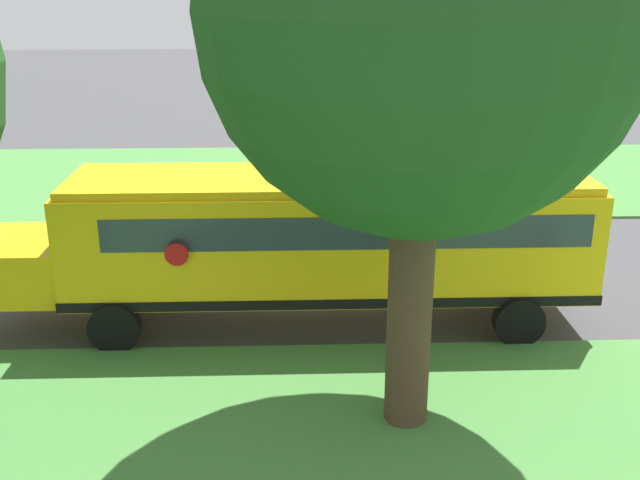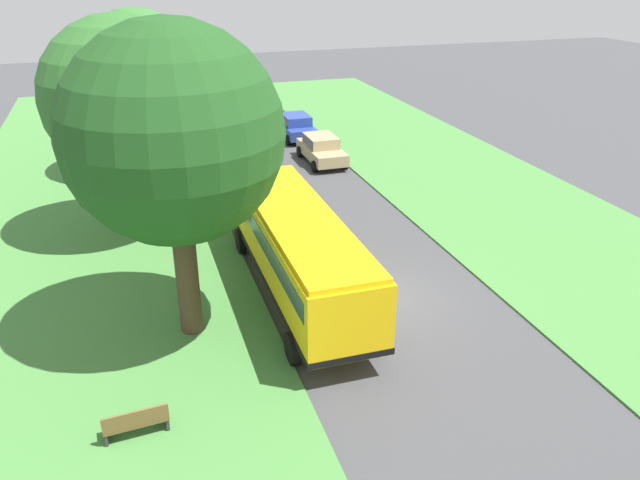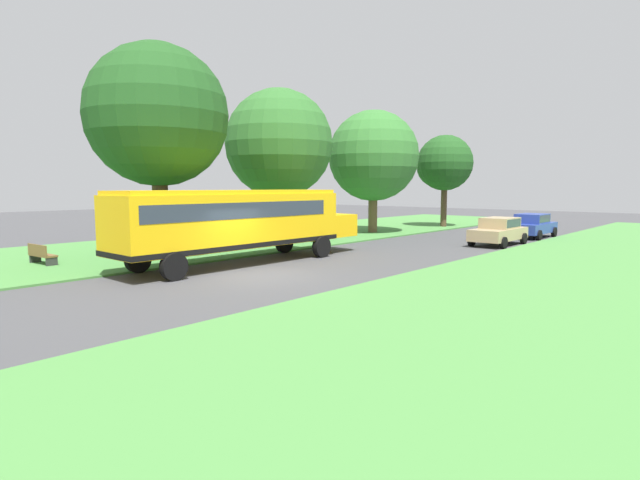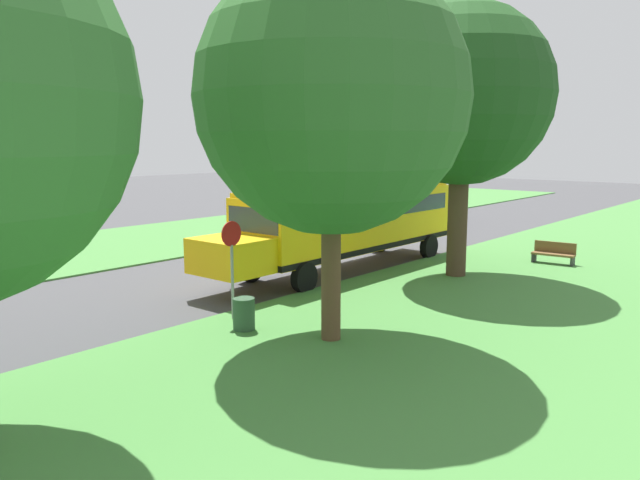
{
  "view_description": "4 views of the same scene",
  "coord_description": "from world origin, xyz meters",
  "px_view_note": "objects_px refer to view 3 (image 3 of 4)",
  "views": [
    {
      "loc": [
        -17.11,
        1.65,
        6.9
      ],
      "look_at": [
        -0.8,
        1.08,
        1.13
      ],
      "focal_mm": 42.0,
      "sensor_mm": 36.0,
      "label": 1
    },
    {
      "loc": [
        -7.83,
        -17.5,
        11.01
      ],
      "look_at": [
        -1.36,
        2.79,
        1.21
      ],
      "focal_mm": 35.0,
      "sensor_mm": 36.0,
      "label": 2
    },
    {
      "loc": [
        13.89,
        -12.28,
        3.29
      ],
      "look_at": [
        -0.01,
        3.4,
        1.06
      ],
      "focal_mm": 28.0,
      "sensor_mm": 36.0,
      "label": 3
    },
    {
      "loc": [
        -16.98,
        19.87,
        4.82
      ],
      "look_at": [
        -1.73,
        1.72,
        1.09
      ],
      "focal_mm": 35.0,
      "sensor_mm": 36.0,
      "label": 4
    }
  ],
  "objects_px": {
    "school_bus": "(239,219)",
    "car_tan_nearest": "(499,230)",
    "car_blue_middle": "(532,224)",
    "oak_tree_beside_bus": "(155,118)",
    "oak_tree_roadside_mid": "(276,143)",
    "oak_tree_across_road": "(443,164)",
    "trash_bin": "(316,236)",
    "park_bench": "(41,255)",
    "stop_sign": "(323,215)",
    "oak_tree_far_end": "(374,156)"
  },
  "relations": [
    {
      "from": "school_bus",
      "to": "car_tan_nearest",
      "type": "bearing_deg",
      "value": 68.98
    },
    {
      "from": "car_blue_middle",
      "to": "oak_tree_beside_bus",
      "type": "xyz_separation_m",
      "value": [
        -9.53,
        -21.25,
        5.48
      ]
    },
    {
      "from": "oak_tree_roadside_mid",
      "to": "school_bus",
      "type": "bearing_deg",
      "value": -54.14
    },
    {
      "from": "oak_tree_across_road",
      "to": "trash_bin",
      "type": "relative_size",
      "value": 8.29
    },
    {
      "from": "school_bus",
      "to": "oak_tree_beside_bus",
      "type": "height_order",
      "value": "oak_tree_beside_bus"
    },
    {
      "from": "oak_tree_beside_bus",
      "to": "oak_tree_across_road",
      "type": "distance_m",
      "value": 24.99
    },
    {
      "from": "school_bus",
      "to": "car_tan_nearest",
      "type": "xyz_separation_m",
      "value": [
        5.5,
        14.33,
        -1.05
      ]
    },
    {
      "from": "car_tan_nearest",
      "to": "oak_tree_across_road",
      "type": "distance_m",
      "value": 13.2
    },
    {
      "from": "school_bus",
      "to": "oak_tree_beside_bus",
      "type": "xyz_separation_m",
      "value": [
        -4.02,
        -1.42,
        4.44
      ]
    },
    {
      "from": "oak_tree_across_road",
      "to": "trash_bin",
      "type": "distance_m",
      "value": 16.12
    },
    {
      "from": "oak_tree_across_road",
      "to": "park_bench",
      "type": "distance_m",
      "value": 29.84
    },
    {
      "from": "car_tan_nearest",
      "to": "oak_tree_beside_bus",
      "type": "height_order",
      "value": "oak_tree_beside_bus"
    },
    {
      "from": "school_bus",
      "to": "oak_tree_roadside_mid",
      "type": "height_order",
      "value": "oak_tree_roadside_mid"
    },
    {
      "from": "stop_sign",
      "to": "oak_tree_far_end",
      "type": "bearing_deg",
      "value": 104.74
    },
    {
      "from": "car_blue_middle",
      "to": "oak_tree_far_end",
      "type": "distance_m",
      "value": 11.4
    },
    {
      "from": "oak_tree_far_end",
      "to": "oak_tree_across_road",
      "type": "bearing_deg",
      "value": 83.05
    },
    {
      "from": "oak_tree_beside_bus",
      "to": "oak_tree_far_end",
      "type": "height_order",
      "value": "oak_tree_beside_bus"
    },
    {
      "from": "oak_tree_across_road",
      "to": "stop_sign",
      "type": "bearing_deg",
      "value": -86.15
    },
    {
      "from": "car_blue_middle",
      "to": "oak_tree_across_road",
      "type": "relative_size",
      "value": 0.59
    },
    {
      "from": "school_bus",
      "to": "oak_tree_roadside_mid",
      "type": "bearing_deg",
      "value": 125.86
    },
    {
      "from": "oak_tree_beside_bus",
      "to": "car_tan_nearest",
      "type": "bearing_deg",
      "value": 58.83
    },
    {
      "from": "oak_tree_beside_bus",
      "to": "park_bench",
      "type": "xyz_separation_m",
      "value": [
        -1.77,
        -4.4,
        -5.89
      ]
    },
    {
      "from": "oak_tree_beside_bus",
      "to": "park_bench",
      "type": "distance_m",
      "value": 7.56
    },
    {
      "from": "oak_tree_far_end",
      "to": "stop_sign",
      "type": "xyz_separation_m",
      "value": [
        2.06,
        -7.84,
        -3.71
      ]
    },
    {
      "from": "trash_bin",
      "to": "school_bus",
      "type": "bearing_deg",
      "value": -70.37
    },
    {
      "from": "oak_tree_far_end",
      "to": "trash_bin",
      "type": "distance_m",
      "value": 8.93
    },
    {
      "from": "oak_tree_far_end",
      "to": "oak_tree_across_road",
      "type": "xyz_separation_m",
      "value": [
        0.99,
        8.11,
        -0.33
      ]
    },
    {
      "from": "park_bench",
      "to": "trash_bin",
      "type": "bearing_deg",
      "value": 78.22
    },
    {
      "from": "school_bus",
      "to": "oak_tree_across_road",
      "type": "relative_size",
      "value": 1.66
    },
    {
      "from": "oak_tree_beside_bus",
      "to": "park_bench",
      "type": "bearing_deg",
      "value": -111.87
    },
    {
      "from": "stop_sign",
      "to": "car_blue_middle",
      "type": "bearing_deg",
      "value": 58.9
    },
    {
      "from": "car_tan_nearest",
      "to": "oak_tree_across_road",
      "type": "bearing_deg",
      "value": 132.66
    },
    {
      "from": "car_tan_nearest",
      "to": "oak_tree_roadside_mid",
      "type": "relative_size",
      "value": 0.49
    },
    {
      "from": "car_blue_middle",
      "to": "oak_tree_roadside_mid",
      "type": "relative_size",
      "value": 0.49
    },
    {
      "from": "oak_tree_beside_bus",
      "to": "school_bus",
      "type": "bearing_deg",
      "value": 19.43
    },
    {
      "from": "car_tan_nearest",
      "to": "stop_sign",
      "type": "height_order",
      "value": "stop_sign"
    },
    {
      "from": "park_bench",
      "to": "trash_bin",
      "type": "height_order",
      "value": "park_bench"
    },
    {
      "from": "school_bus",
      "to": "car_tan_nearest",
      "type": "relative_size",
      "value": 2.82
    },
    {
      "from": "car_tan_nearest",
      "to": "stop_sign",
      "type": "distance_m",
      "value": 10.06
    },
    {
      "from": "oak_tree_across_road",
      "to": "trash_bin",
      "type": "height_order",
      "value": "oak_tree_across_road"
    },
    {
      "from": "car_tan_nearest",
      "to": "park_bench",
      "type": "xyz_separation_m",
      "value": [
        -11.29,
        -20.14,
        -0.4
      ]
    },
    {
      "from": "car_tan_nearest",
      "to": "oak_tree_beside_bus",
      "type": "xyz_separation_m",
      "value": [
        -9.53,
        -15.75,
        5.48
      ]
    },
    {
      "from": "trash_bin",
      "to": "stop_sign",
      "type": "bearing_deg",
      "value": -27.82
    },
    {
      "from": "oak_tree_beside_bus",
      "to": "stop_sign",
      "type": "bearing_deg",
      "value": 76.69
    },
    {
      "from": "oak_tree_beside_bus",
      "to": "trash_bin",
      "type": "relative_size",
      "value": 10.68
    },
    {
      "from": "school_bus",
      "to": "trash_bin",
      "type": "xyz_separation_m",
      "value": [
        -2.89,
        8.09,
        -1.47
      ]
    },
    {
      "from": "oak_tree_far_end",
      "to": "car_tan_nearest",
      "type": "bearing_deg",
      "value": -6.53
    },
    {
      "from": "car_blue_middle",
      "to": "oak_tree_roadside_mid",
      "type": "distance_m",
      "value": 17.31
    },
    {
      "from": "oak_tree_far_end",
      "to": "park_bench",
      "type": "height_order",
      "value": "oak_tree_far_end"
    },
    {
      "from": "oak_tree_roadside_mid",
      "to": "trash_bin",
      "type": "height_order",
      "value": "oak_tree_roadside_mid"
    }
  ]
}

